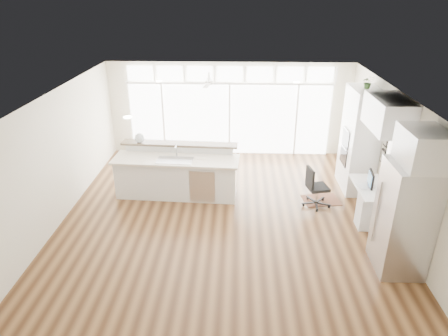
{
  "coord_description": "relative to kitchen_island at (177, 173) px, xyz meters",
  "views": [
    {
      "loc": [
        0.26,
        -7.29,
        4.6
      ],
      "look_at": [
        -0.04,
        0.6,
        1.01
      ],
      "focal_mm": 32.0,
      "sensor_mm": 36.0,
      "label": 1
    }
  ],
  "objects": [
    {
      "name": "ceiling_fan",
      "position": [
        0.68,
        1.6,
        1.9
      ],
      "size": [
        1.16,
        1.16,
        0.32
      ],
      "primitive_type": "cube",
      "color": "white",
      "rests_on": "ceiling"
    },
    {
      "name": "monitor",
      "position": [
        4.23,
        -0.9,
        0.36
      ],
      "size": [
        0.13,
        0.44,
        0.36
      ],
      "primitive_type": "cube",
      "rotation": [
        0.0,
        0.0,
        -0.13
      ],
      "color": "black",
      "rests_on": "desk_nook"
    },
    {
      "name": "keyboard",
      "position": [
        4.06,
        -0.9,
        0.18
      ],
      "size": [
        0.15,
        0.32,
        0.02
      ],
      "primitive_type": "cube",
      "rotation": [
        0.0,
        0.0,
        0.12
      ],
      "color": "silver",
      "rests_on": "desk_nook"
    },
    {
      "name": "refrigerator",
      "position": [
        4.29,
        -2.55,
        0.42
      ],
      "size": [
        0.76,
        0.9,
        2.0
      ],
      "primitive_type": "cube",
      "color": "silver",
      "rests_on": "floor"
    },
    {
      "name": "oven_cabinet",
      "position": [
        4.35,
        0.6,
        0.67
      ],
      "size": [
        0.64,
        1.2,
        2.5
      ],
      "primitive_type": "cube",
      "color": "white",
      "rests_on": "floor"
    },
    {
      "name": "wall_left",
      "position": [
        -2.32,
        -1.2,
        0.77
      ],
      "size": [
        0.04,
        8.0,
        2.7
      ],
      "primitive_type": "cube",
      "color": "beige",
      "rests_on": "floor"
    },
    {
      "name": "recessed_lights",
      "position": [
        1.18,
        -1.0,
        2.1
      ],
      "size": [
        3.4,
        3.0,
        0.02
      ],
      "primitive_type": "cube",
      "color": "#EBE4C8",
      "rests_on": "ceiling"
    },
    {
      "name": "fishbowl",
      "position": [
        -0.93,
        0.45,
        0.7
      ],
      "size": [
        0.28,
        0.28,
        0.24
      ],
      "primitive_type": "sphere",
      "rotation": [
        0.0,
        0.0,
        -0.18
      ],
      "color": "silver",
      "rests_on": "kitchen_island"
    },
    {
      "name": "potted_plant",
      "position": [
        4.35,
        0.6,
        2.03
      ],
      "size": [
        0.27,
        0.3,
        0.22
      ],
      "primitive_type": "imported",
      "rotation": [
        0.0,
        0.0,
        0.06
      ],
      "color": "#365A26",
      "rests_on": "oven_cabinet"
    },
    {
      "name": "ceiling",
      "position": [
        1.18,
        -1.2,
        2.12
      ],
      "size": [
        7.0,
        8.0,
        0.02
      ],
      "primitive_type": "cube",
      "color": "white",
      "rests_on": "wall_back"
    },
    {
      "name": "wall_back",
      "position": [
        1.18,
        2.8,
        0.77
      ],
      "size": [
        7.0,
        0.04,
        2.7
      ],
      "primitive_type": "cube",
      "color": "beige",
      "rests_on": "floor"
    },
    {
      "name": "rug",
      "position": [
        3.43,
        -0.15,
        -0.58
      ],
      "size": [
        0.91,
        0.72,
        0.01
      ],
      "primitive_type": "cube",
      "rotation": [
        0.0,
        0.0,
        0.15
      ],
      "color": "#3C1D13",
      "rests_on": "floor"
    },
    {
      "name": "transom_row",
      "position": [
        1.18,
        2.74,
        1.8
      ],
      "size": [
        5.9,
        0.06,
        0.4
      ],
      "primitive_type": "cube",
      "color": "white",
      "rests_on": "wall_back"
    },
    {
      "name": "fridge_cabinet",
      "position": [
        4.35,
        -2.55,
        1.72
      ],
      "size": [
        0.64,
        0.9,
        0.6
      ],
      "primitive_type": "cube",
      "color": "white",
      "rests_on": "wall_right"
    },
    {
      "name": "glass_wall",
      "position": [
        1.18,
        2.74,
        0.47
      ],
      "size": [
        5.8,
        0.06,
        2.08
      ],
      "primitive_type": "cube",
      "color": "white",
      "rests_on": "wall_back"
    },
    {
      "name": "kitchen_island",
      "position": [
        0.0,
        0.0,
        0.0
      ],
      "size": [
        3.0,
        1.27,
        1.17
      ],
      "primitive_type": "cube",
      "rotation": [
        0.0,
        0.0,
        -0.06
      ],
      "color": "white",
      "rests_on": "floor"
    },
    {
      "name": "desk_nook",
      "position": [
        4.31,
        -0.9,
        -0.2
      ],
      "size": [
        0.72,
        1.3,
        0.76
      ],
      "primitive_type": "cube",
      "color": "white",
      "rests_on": "floor"
    },
    {
      "name": "desk_window",
      "position": [
        4.64,
        -0.9,
        0.97
      ],
      "size": [
        0.04,
        0.85,
        0.85
      ],
      "primitive_type": "cube",
      "color": "white",
      "rests_on": "wall_right"
    },
    {
      "name": "upper_cabinets",
      "position": [
        4.35,
        -0.9,
        1.77
      ],
      "size": [
        0.64,
        1.3,
        0.64
      ],
      "primitive_type": "cube",
      "color": "white",
      "rests_on": "wall_right"
    },
    {
      "name": "floor",
      "position": [
        1.18,
        -1.2,
        -0.59
      ],
      "size": [
        7.0,
        8.0,
        0.02
      ],
      "primitive_type": "cube",
      "color": "#432814",
      "rests_on": "ground"
    },
    {
      "name": "office_chair",
      "position": [
        3.26,
        -0.39,
        -0.11
      ],
      "size": [
        0.58,
        0.55,
        0.94
      ],
      "primitive_type": "cube",
      "rotation": [
        0.0,
        0.0,
        0.22
      ],
      "color": "black",
      "rests_on": "floor"
    },
    {
      "name": "wall_front",
      "position": [
        1.18,
        -5.2,
        0.77
      ],
      "size": [
        7.0,
        0.04,
        2.7
      ],
      "primitive_type": "cube",
      "color": "beige",
      "rests_on": "floor"
    },
    {
      "name": "wall_right",
      "position": [
        4.68,
        -1.2,
        0.77
      ],
      "size": [
        0.04,
        8.0,
        2.7
      ],
      "primitive_type": "cube",
      "color": "beige",
      "rests_on": "floor"
    },
    {
      "name": "framed_photos",
      "position": [
        4.64,
        -0.28,
        0.82
      ],
      "size": [
        0.06,
        0.22,
        0.8
      ],
      "primitive_type": "cube",
      "color": "black",
      "rests_on": "wall_right"
    }
  ]
}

